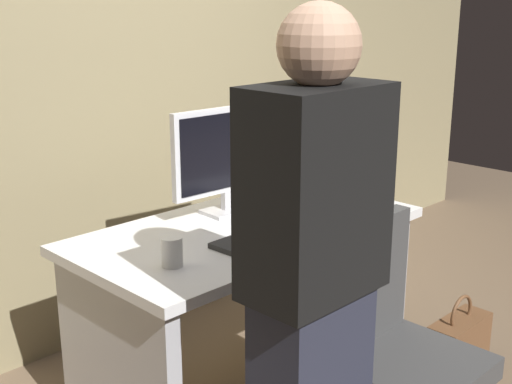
{
  "coord_description": "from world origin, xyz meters",
  "views": [
    {
      "loc": [
        -1.82,
        -1.87,
        1.64
      ],
      "look_at": [
        0.0,
        -0.05,
        0.91
      ],
      "focal_mm": 47.65,
      "sensor_mm": 36.0,
      "label": 1
    }
  ],
  "objects_px": {
    "cup_near_keyboard": "(172,252)",
    "cell_phone": "(351,210)",
    "monitor": "(226,154)",
    "mouse": "(312,218)",
    "desk": "(247,279)",
    "office_chair": "(395,370)",
    "person_at_desk": "(313,295)",
    "keyboard": "(260,235)",
    "handbag": "(458,345)",
    "book_stack": "(278,181)"
  },
  "relations": [
    {
      "from": "cup_near_keyboard",
      "to": "book_stack",
      "type": "distance_m",
      "value": 0.93
    },
    {
      "from": "mouse",
      "to": "cell_phone",
      "type": "xyz_separation_m",
      "value": [
        0.23,
        -0.02,
        -0.01
      ]
    },
    {
      "from": "handbag",
      "to": "desk",
      "type": "bearing_deg",
      "value": 143.49
    },
    {
      "from": "book_stack",
      "to": "cell_phone",
      "type": "height_order",
      "value": "book_stack"
    },
    {
      "from": "cell_phone",
      "to": "handbag",
      "type": "relative_size",
      "value": 0.38
    },
    {
      "from": "handbag",
      "to": "office_chair",
      "type": "bearing_deg",
      "value": -167.09
    },
    {
      "from": "person_at_desk",
      "to": "keyboard",
      "type": "xyz_separation_m",
      "value": [
        0.4,
        0.6,
        -0.07
      ]
    },
    {
      "from": "office_chair",
      "to": "cell_phone",
      "type": "xyz_separation_m",
      "value": [
        0.49,
        0.58,
        0.33
      ]
    },
    {
      "from": "monitor",
      "to": "office_chair",
      "type": "bearing_deg",
      "value": -95.93
    },
    {
      "from": "person_at_desk",
      "to": "mouse",
      "type": "xyz_separation_m",
      "value": [
        0.69,
        0.58,
        -0.07
      ]
    },
    {
      "from": "desk",
      "to": "monitor",
      "type": "relative_size",
      "value": 2.64
    },
    {
      "from": "office_chair",
      "to": "cell_phone",
      "type": "height_order",
      "value": "office_chair"
    },
    {
      "from": "cell_phone",
      "to": "handbag",
      "type": "height_order",
      "value": "cell_phone"
    },
    {
      "from": "office_chair",
      "to": "mouse",
      "type": "bearing_deg",
      "value": 66.66
    },
    {
      "from": "office_chair",
      "to": "monitor",
      "type": "height_order",
      "value": "monitor"
    },
    {
      "from": "monitor",
      "to": "mouse",
      "type": "distance_m",
      "value": 0.45
    },
    {
      "from": "keyboard",
      "to": "mouse",
      "type": "xyz_separation_m",
      "value": [
        0.29,
        -0.01,
        0.01
      ]
    },
    {
      "from": "cup_near_keyboard",
      "to": "handbag",
      "type": "height_order",
      "value": "cup_near_keyboard"
    },
    {
      "from": "desk",
      "to": "person_at_desk",
      "type": "height_order",
      "value": "person_at_desk"
    },
    {
      "from": "keyboard",
      "to": "cell_phone",
      "type": "xyz_separation_m",
      "value": [
        0.52,
        -0.04,
        -0.01
      ]
    },
    {
      "from": "cup_near_keyboard",
      "to": "cell_phone",
      "type": "distance_m",
      "value": 0.94
    },
    {
      "from": "desk",
      "to": "cell_phone",
      "type": "height_order",
      "value": "cell_phone"
    },
    {
      "from": "keyboard",
      "to": "cup_near_keyboard",
      "type": "xyz_separation_m",
      "value": [
        -0.41,
        0.02,
        0.04
      ]
    },
    {
      "from": "desk",
      "to": "office_chair",
      "type": "distance_m",
      "value": 0.77
    },
    {
      "from": "person_at_desk",
      "to": "monitor",
      "type": "relative_size",
      "value": 3.03
    },
    {
      "from": "monitor",
      "to": "keyboard",
      "type": "distance_m",
      "value": 0.43
    },
    {
      "from": "desk",
      "to": "handbag",
      "type": "distance_m",
      "value": 1.04
    },
    {
      "from": "desk",
      "to": "monitor",
      "type": "xyz_separation_m",
      "value": [
        0.06,
        0.18,
        0.49
      ]
    },
    {
      "from": "desk",
      "to": "cell_phone",
      "type": "relative_size",
      "value": 9.91
    },
    {
      "from": "cup_near_keyboard",
      "to": "handbag",
      "type": "xyz_separation_m",
      "value": [
        1.26,
        -0.44,
        -0.67
      ]
    },
    {
      "from": "keyboard",
      "to": "handbag",
      "type": "relative_size",
      "value": 1.14
    },
    {
      "from": "monitor",
      "to": "keyboard",
      "type": "height_order",
      "value": "monitor"
    },
    {
      "from": "desk",
      "to": "person_at_desk",
      "type": "relative_size",
      "value": 0.87
    },
    {
      "from": "monitor",
      "to": "book_stack",
      "type": "relative_size",
      "value": 2.23
    },
    {
      "from": "desk",
      "to": "cell_phone",
      "type": "distance_m",
      "value": 0.54
    },
    {
      "from": "office_chair",
      "to": "person_at_desk",
      "type": "bearing_deg",
      "value": 177.76
    },
    {
      "from": "book_stack",
      "to": "cell_phone",
      "type": "xyz_separation_m",
      "value": [
        0.06,
        -0.38,
        -0.07
      ]
    },
    {
      "from": "office_chair",
      "to": "cup_near_keyboard",
      "type": "relative_size",
      "value": 9.01
    },
    {
      "from": "person_at_desk",
      "to": "book_stack",
      "type": "bearing_deg",
      "value": 47.47
    },
    {
      "from": "monitor",
      "to": "cell_phone",
      "type": "height_order",
      "value": "monitor"
    },
    {
      "from": "person_at_desk",
      "to": "mouse",
      "type": "height_order",
      "value": "person_at_desk"
    },
    {
      "from": "mouse",
      "to": "cup_near_keyboard",
      "type": "xyz_separation_m",
      "value": [
        -0.7,
        0.03,
        0.04
      ]
    },
    {
      "from": "desk",
      "to": "person_at_desk",
      "type": "xyz_separation_m",
      "value": [
        -0.47,
        -0.74,
        0.32
      ]
    },
    {
      "from": "office_chair",
      "to": "monitor",
      "type": "relative_size",
      "value": 1.74
    },
    {
      "from": "cell_phone",
      "to": "monitor",
      "type": "bearing_deg",
      "value": 146.67
    },
    {
      "from": "cup_near_keyboard",
      "to": "handbag",
      "type": "distance_m",
      "value": 1.49
    },
    {
      "from": "office_chair",
      "to": "handbag",
      "type": "bearing_deg",
      "value": 12.91
    },
    {
      "from": "monitor",
      "to": "book_stack",
      "type": "distance_m",
      "value": 0.38
    },
    {
      "from": "cell_phone",
      "to": "handbag",
      "type": "bearing_deg",
      "value": -40.7
    },
    {
      "from": "monitor",
      "to": "person_at_desk",
      "type": "bearing_deg",
      "value": -119.59
    }
  ]
}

